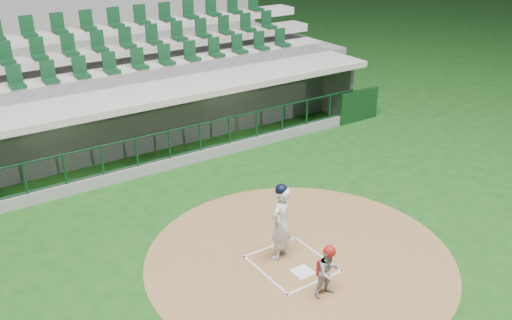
% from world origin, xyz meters
% --- Properties ---
extents(ground, '(120.00, 120.00, 0.00)m').
position_xyz_m(ground, '(0.00, 0.00, 0.00)').
color(ground, '#134012').
rests_on(ground, ground).
extents(dirt_circle, '(7.20, 7.20, 0.01)m').
position_xyz_m(dirt_circle, '(0.30, -0.20, 0.01)').
color(dirt_circle, brown).
rests_on(dirt_circle, ground).
extents(home_plate, '(0.43, 0.43, 0.02)m').
position_xyz_m(home_plate, '(0.00, -0.70, 0.02)').
color(home_plate, white).
rests_on(home_plate, dirt_circle).
extents(batter_box_chalk, '(1.55, 1.80, 0.01)m').
position_xyz_m(batter_box_chalk, '(0.00, -0.30, 0.02)').
color(batter_box_chalk, white).
rests_on(batter_box_chalk, ground).
extents(dugout_structure, '(16.40, 3.70, 3.00)m').
position_xyz_m(dugout_structure, '(0.13, 7.82, 0.96)').
color(dugout_structure, slate).
rests_on(dugout_structure, ground).
extents(seating_deck, '(17.00, 6.72, 5.15)m').
position_xyz_m(seating_deck, '(0.00, 10.91, 1.42)').
color(seating_deck, slate).
rests_on(seating_deck, ground).
extents(batter, '(0.92, 0.96, 1.88)m').
position_xyz_m(batter, '(-0.05, 0.10, 0.95)').
color(batter, silver).
rests_on(batter, dirt_circle).
extents(catcher, '(0.56, 0.45, 1.20)m').
position_xyz_m(catcher, '(-0.06, -1.60, 0.60)').
color(catcher, '#96979C').
rests_on(catcher, dirt_circle).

